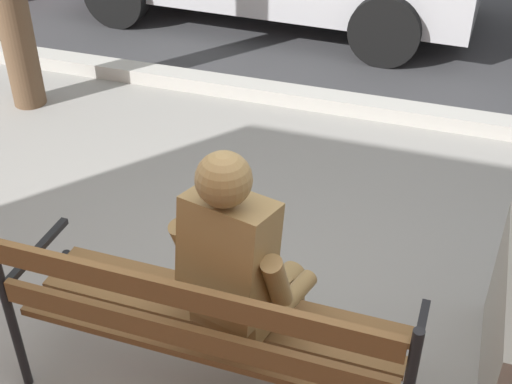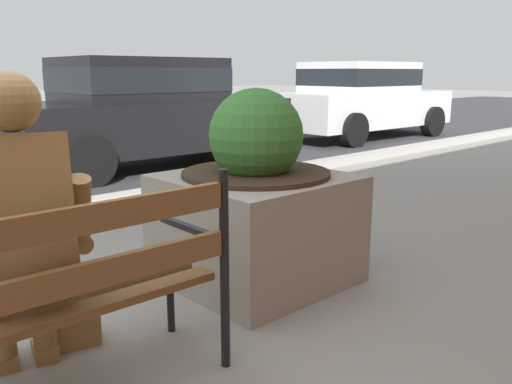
# 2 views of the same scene
# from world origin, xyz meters

# --- Properties ---
(ground_plane) EXTENTS (80.00, 80.00, 0.00)m
(ground_plane) POSITION_xyz_m (0.00, 0.00, 0.00)
(ground_plane) COLOR gray
(curb_stone) EXTENTS (60.00, 0.20, 0.12)m
(curb_stone) POSITION_xyz_m (0.00, 2.90, 0.06)
(curb_stone) COLOR #B2AFA8
(curb_stone) RESTS_ON ground
(park_bench) EXTENTS (1.81, 0.56, 0.95)m
(park_bench) POSITION_xyz_m (0.03, -0.12, 0.54)
(park_bench) COLOR brown
(park_bench) RESTS_ON ground
(bronze_statue_seated) EXTENTS (0.77, 0.80, 1.37)m
(bronze_statue_seated) POSITION_xyz_m (0.17, 0.08, 0.67)
(bronze_statue_seated) COLOR olive
(bronze_statue_seated) RESTS_ON ground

